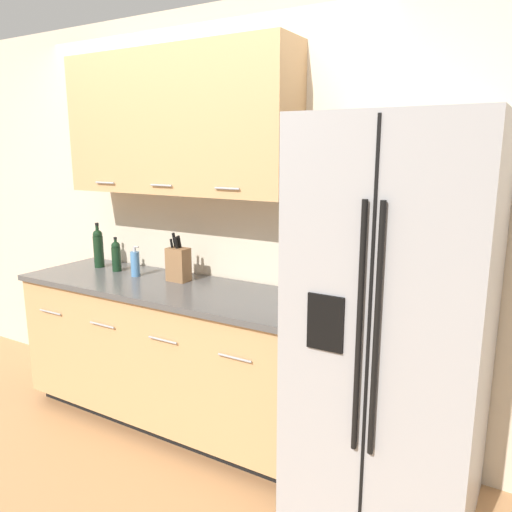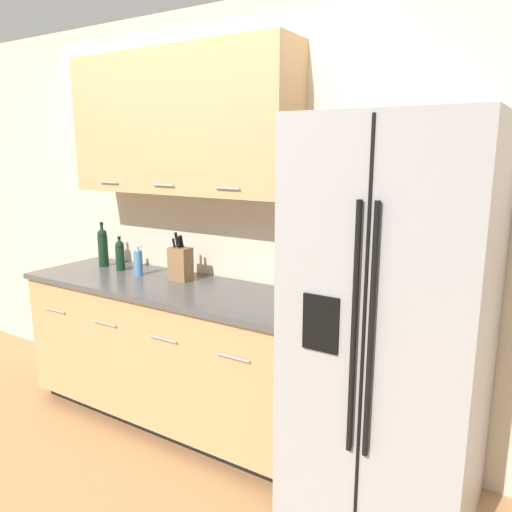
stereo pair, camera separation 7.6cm
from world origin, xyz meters
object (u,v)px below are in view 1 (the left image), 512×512
Objects in this scene: refrigerator at (394,324)px; oil_bottle at (116,256)px; soap_dispenser at (135,263)px; knife_block at (178,264)px; wine_bottle at (98,247)px.

oil_bottle is at bearing 175.12° from refrigerator.
soap_dispenser is (-1.75, 0.13, 0.06)m from refrigerator.
soap_dispenser is at bearing -10.49° from oil_bottle.
refrigerator is at bearing -4.20° from soap_dispenser.
knife_block is (-1.43, 0.18, 0.09)m from refrigerator.
wine_bottle is at bearing 174.98° from refrigerator.
oil_bottle is at bearing 169.51° from soap_dispenser.
soap_dispenser is 0.86× the size of oil_bottle.
refrigerator is 7.99× the size of oil_bottle.
wine_bottle is (-2.16, 0.19, 0.12)m from refrigerator.
knife_block is 0.96× the size of wine_bottle.
knife_block is 0.54m from oil_bottle.
knife_block is at bearing 8.89° from soap_dispenser.
soap_dispenser is 0.22m from oil_bottle.
refrigerator reaches higher than oil_bottle.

